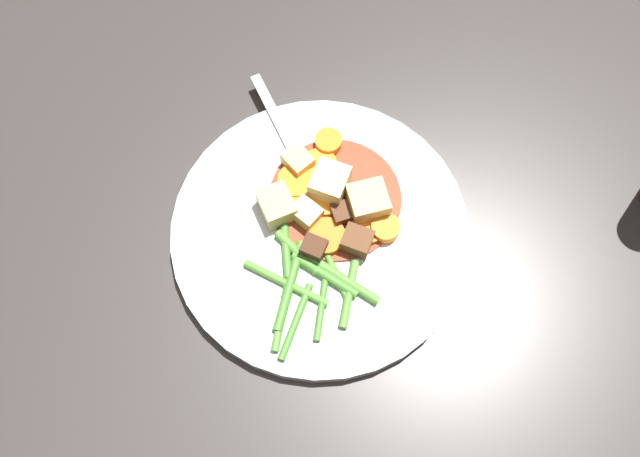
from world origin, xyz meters
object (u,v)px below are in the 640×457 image
(carrot_slice_7, at_px, (296,182))
(fork, at_px, (292,150))
(meat_chunk_0, at_px, (343,213))
(dinner_plate, at_px, (320,232))
(potato_chunk_0, at_px, (277,206))
(carrot_slice_4, at_px, (385,228))
(meat_chunk_1, at_px, (357,241))
(carrot_slice_3, at_px, (328,142))
(meat_chunk_2, at_px, (317,249))
(potato_chunk_2, at_px, (327,184))
(potato_chunk_4, at_px, (306,214))
(carrot_slice_5, at_px, (367,226))
(carrot_slice_2, at_px, (325,204))
(carrot_slice_6, at_px, (326,237))
(potato_chunk_3, at_px, (368,202))
(carrot_slice_0, at_px, (305,193))
(potato_chunk_1, at_px, (298,161))
(carrot_slice_1, at_px, (320,165))

(carrot_slice_7, height_order, fork, carrot_slice_7)
(meat_chunk_0, height_order, fork, meat_chunk_0)
(dinner_plate, relative_size, potato_chunk_0, 8.21)
(carrot_slice_4, bearing_deg, fork, 59.30)
(carrot_slice_4, distance_m, meat_chunk_1, 0.03)
(carrot_slice_3, relative_size, meat_chunk_0, 1.31)
(meat_chunk_0, xyz_separation_m, meat_chunk_2, (-0.04, 0.02, 0.00))
(carrot_slice_7, distance_m, potato_chunk_2, 0.03)
(potato_chunk_4, bearing_deg, carrot_slice_5, -86.59)
(carrot_slice_2, bearing_deg, carrot_slice_3, 10.54)
(carrot_slice_3, relative_size, carrot_slice_6, 0.75)
(dinner_plate, distance_m, carrot_slice_7, 0.05)
(carrot_slice_2, relative_size, potato_chunk_3, 0.77)
(carrot_slice_0, xyz_separation_m, potato_chunk_1, (0.03, 0.01, 0.00))
(carrot_slice_4, relative_size, potato_chunk_4, 1.05)
(carrot_slice_5, bearing_deg, carrot_slice_2, 73.65)
(meat_chunk_0, bearing_deg, carrot_slice_6, 157.82)
(carrot_slice_1, height_order, meat_chunk_1, meat_chunk_1)
(carrot_slice_4, distance_m, carrot_slice_6, 0.06)
(carrot_slice_7, relative_size, potato_chunk_4, 1.37)
(carrot_slice_7, bearing_deg, carrot_slice_5, -110.75)
(carrot_slice_4, bearing_deg, carrot_slice_0, 77.16)
(meat_chunk_1, bearing_deg, carrot_slice_7, 55.55)
(meat_chunk_2, bearing_deg, potato_chunk_0, 54.87)
(carrot_slice_0, distance_m, potato_chunk_0, 0.03)
(potato_chunk_0, bearing_deg, carrot_slice_3, -21.20)
(dinner_plate, height_order, potato_chunk_4, potato_chunk_4)
(carrot_slice_6, bearing_deg, meat_chunk_2, 161.81)
(carrot_slice_7, distance_m, fork, 0.04)
(dinner_plate, relative_size, potato_chunk_3, 8.00)
(potato_chunk_2, bearing_deg, meat_chunk_1, -140.32)
(carrot_slice_0, xyz_separation_m, carrot_slice_6, (-0.04, -0.03, 0.00))
(carrot_slice_0, bearing_deg, carrot_slice_1, -11.36)
(carrot_slice_5, relative_size, carrot_slice_7, 1.01)
(fork, bearing_deg, carrot_slice_4, -120.70)
(carrot_slice_4, bearing_deg, carrot_slice_7, 73.20)
(carrot_slice_5, height_order, potato_chunk_4, potato_chunk_4)
(potato_chunk_1, relative_size, fork, 0.18)
(dinner_plate, xyz_separation_m, potato_chunk_3, (0.03, -0.04, 0.02))
(carrot_slice_2, height_order, potato_chunk_0, potato_chunk_0)
(carrot_slice_0, distance_m, potato_chunk_3, 0.06)
(carrot_slice_1, relative_size, potato_chunk_1, 1.26)
(carrot_slice_0, relative_size, meat_chunk_2, 1.43)
(meat_chunk_0, relative_size, fork, 0.14)
(carrot_slice_6, height_order, potato_chunk_4, potato_chunk_4)
(potato_chunk_4, bearing_deg, meat_chunk_2, -150.94)
(carrot_slice_4, relative_size, fork, 0.18)
(potato_chunk_4, distance_m, meat_chunk_1, 0.05)
(potato_chunk_3, bearing_deg, meat_chunk_0, 124.38)
(carrot_slice_0, distance_m, carrot_slice_4, 0.08)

